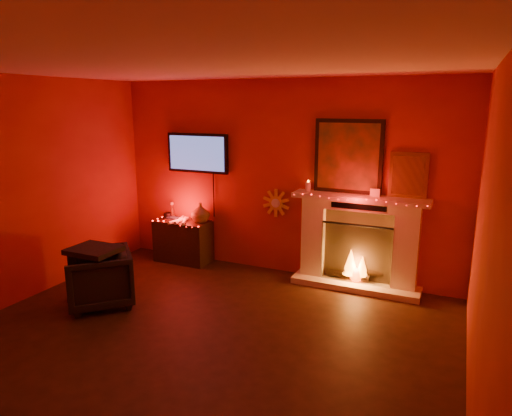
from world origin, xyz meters
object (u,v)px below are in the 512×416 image
at_px(fireplace, 358,233).
at_px(armchair, 99,278).
at_px(tv, 198,153).
at_px(sunburst_clock, 276,203).
at_px(console_table, 185,238).

height_order(fireplace, armchair, fireplace).
relative_size(fireplace, armchair, 2.94).
distance_m(tv, sunburst_clock, 1.41).
height_order(console_table, armchair, console_table).
height_order(sunburst_clock, console_table, sunburst_clock).
relative_size(sunburst_clock, armchair, 0.54).
height_order(sunburst_clock, armchair, sunburst_clock).
relative_size(sunburst_clock, console_table, 0.43).
xyz_separation_m(fireplace, tv, (-2.44, 0.06, 0.92)).
xyz_separation_m(sunburst_clock, armchair, (-1.47, -1.95, -0.66)).
relative_size(tv, sunburst_clock, 3.10).
bearing_deg(fireplace, armchair, -145.04).
distance_m(tv, armchair, 2.34).
height_order(fireplace, tv, fireplace).
bearing_deg(fireplace, console_table, -177.24).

